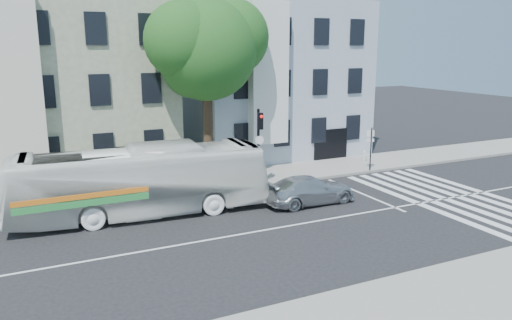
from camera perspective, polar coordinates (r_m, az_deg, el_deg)
ground at (r=21.84m, az=2.49°, el=-7.77°), size 120.00×120.00×0.00m
sidewalk_far at (r=28.77m, az=-5.03°, el=-2.53°), size 80.00×4.00×0.15m
sidewalk_near at (r=15.87m, az=16.80°, el=-16.42°), size 80.00×4.00×0.15m
building_left at (r=33.19m, az=-21.16°, el=8.23°), size 12.00×10.00×11.00m
building_right at (r=37.04m, az=1.20°, el=9.47°), size 12.00×10.00×11.00m
street_tree at (r=28.46m, az=-5.76°, el=13.08°), size 7.30×5.90×11.10m
bus at (r=23.55m, az=-13.00°, el=-2.38°), size 3.59×11.89×3.27m
sedan at (r=25.07m, az=6.12°, el=-3.42°), size 2.00×4.81×1.39m
hedge at (r=26.49m, az=-11.83°, el=-3.17°), size 8.51×0.98×0.70m
traffic_signal at (r=27.08m, az=0.37°, el=2.56°), size 0.44×0.54×4.41m
fire_hydrant at (r=34.23m, az=12.26°, el=0.47°), size 0.41×0.25×0.72m
far_sign_pole at (r=31.54m, az=12.97°, el=1.84°), size 0.48×0.23×2.69m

